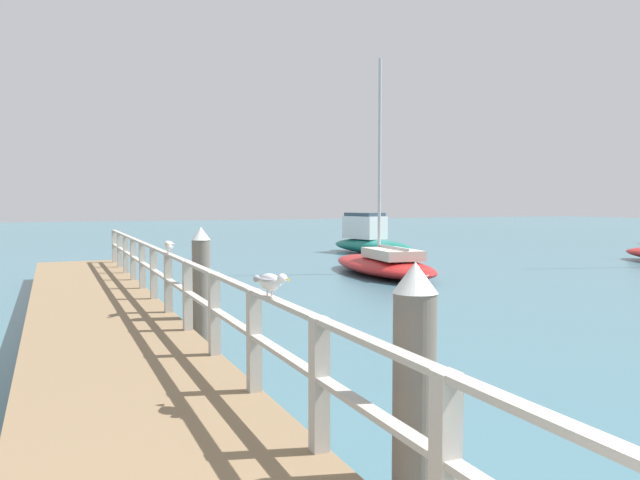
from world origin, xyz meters
name	(u,v)px	position (x,y,z in m)	size (l,w,h in m)	color
pier_deck	(103,333)	(0.00, 10.10, 0.26)	(2.21, 20.19, 0.51)	#846B4C
pier_railing	(168,275)	(1.03, 10.10, 1.11)	(0.12, 18.71, 0.97)	#B2ADA3
dock_piling_near	(414,409)	(1.41, 3.24, 0.97)	(0.29, 0.29, 1.92)	#6B6056
dock_piling_far	(201,288)	(1.41, 9.36, 0.97)	(0.29, 0.29, 1.92)	#6B6056
seagull_foreground	(271,281)	(1.03, 4.96, 1.62)	(0.23, 0.47, 0.21)	white
seagull_background	(169,245)	(1.02, 9.94, 1.62)	(0.24, 0.46, 0.21)	white
boat_1	(384,264)	(8.99, 17.11, 0.35)	(2.77, 6.32, 6.87)	red
boat_3	(369,240)	(12.61, 24.87, 0.61)	(2.64, 5.26, 1.84)	#197266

